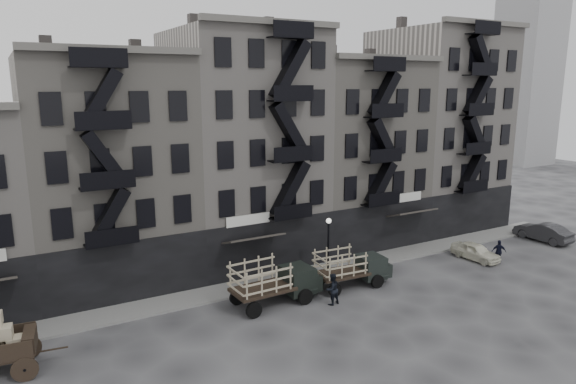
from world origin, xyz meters
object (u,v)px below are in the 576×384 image
stake_truck_west (274,279)px  stake_truck_east (351,265)px  pedestrian_mid (332,289)px  car_far (543,232)px  policeman (499,252)px  car_east (475,251)px

stake_truck_west → stake_truck_east: bearing=-3.2°
pedestrian_mid → stake_truck_west: bearing=-38.1°
stake_truck_east → pedestrian_mid: (-2.71, -1.73, -0.51)m
car_far → policeman: (-7.98, -1.86, 0.10)m
stake_truck_east → stake_truck_west: bearing=-176.7°
stake_truck_east → car_east: stake_truck_east is taller
car_east → pedestrian_mid: size_ratio=1.94×
stake_truck_west → stake_truck_east: size_ratio=1.08×
stake_truck_west → stake_truck_east: stake_truck_west is taller
stake_truck_west → pedestrian_mid: 3.61m
stake_truck_east → policeman: 12.56m
car_far → pedestrian_mid: size_ratio=2.41×
stake_truck_west → policeman: size_ratio=3.28×
car_east → pedestrian_mid: bearing=179.4°
stake_truck_west → policeman: stake_truck_west is taller
stake_truck_west → policeman: bearing=-8.3°
pedestrian_mid → policeman: (15.13, -0.07, -0.10)m
car_far → pedestrian_mid: pedestrian_mid is taller
stake_truck_west → policeman: (18.18, -1.88, -0.75)m
policeman → stake_truck_west: bearing=33.0°
car_east → stake_truck_west: bearing=172.5°
pedestrian_mid → car_far: bearing=177.0°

